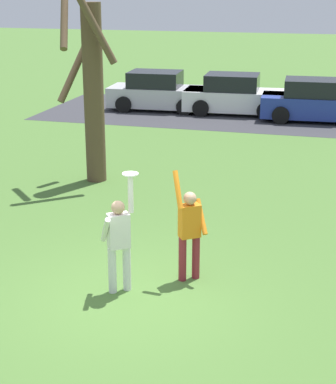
{
  "coord_description": "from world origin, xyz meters",
  "views": [
    {
      "loc": [
        3.17,
        -9.12,
        5.08
      ],
      "look_at": [
        0.31,
        1.41,
        1.45
      ],
      "focal_mm": 59.14,
      "sensor_mm": 36.0,
      "label": 1
    }
  ],
  "objects_px": {
    "person_defender": "(190,228)",
    "parked_car_white": "(235,96)",
    "frisbee_disc": "(130,174)",
    "bare_tree_tall": "(91,86)",
    "parked_car_silver": "(158,92)",
    "person_catcher": "(119,238)",
    "parked_car_blue": "(315,102)"
  },
  "relations": [
    {
      "from": "bare_tree_tall",
      "to": "frisbee_disc",
      "type": "bearing_deg",
      "value": -62.8
    },
    {
      "from": "parked_car_blue",
      "to": "bare_tree_tall",
      "type": "distance_m",
      "value": 11.03
    },
    {
      "from": "frisbee_disc",
      "to": "parked_car_blue",
      "type": "relative_size",
      "value": 0.06
    },
    {
      "from": "person_catcher",
      "to": "frisbee_disc",
      "type": "distance_m",
      "value": 1.13
    },
    {
      "from": "parked_car_white",
      "to": "bare_tree_tall",
      "type": "height_order",
      "value": "bare_tree_tall"
    },
    {
      "from": "person_catcher",
      "to": "parked_car_silver",
      "type": "distance_m",
      "value": 16.47
    },
    {
      "from": "person_defender",
      "to": "bare_tree_tall",
      "type": "distance_m",
      "value": 6.64
    },
    {
      "from": "person_defender",
      "to": "bare_tree_tall",
      "type": "xyz_separation_m",
      "value": [
        -3.85,
        5.18,
        1.56
      ]
    },
    {
      "from": "parked_car_white",
      "to": "parked_car_blue",
      "type": "height_order",
      "value": "same"
    },
    {
      "from": "frisbee_disc",
      "to": "bare_tree_tall",
      "type": "relative_size",
      "value": 0.05
    },
    {
      "from": "parked_car_white",
      "to": "person_defender",
      "type": "bearing_deg",
      "value": -86.46
    },
    {
      "from": "person_defender",
      "to": "parked_car_white",
      "type": "relative_size",
      "value": 0.49
    },
    {
      "from": "parked_car_white",
      "to": "frisbee_disc",
      "type": "bearing_deg",
      "value": -89.8
    },
    {
      "from": "person_catcher",
      "to": "bare_tree_tall",
      "type": "xyz_separation_m",
      "value": [
        -2.81,
        5.95,
        1.55
      ]
    },
    {
      "from": "person_defender",
      "to": "frisbee_disc",
      "type": "relative_size",
      "value": 7.59
    },
    {
      "from": "person_defender",
      "to": "parked_car_blue",
      "type": "distance_m",
      "value": 14.75
    },
    {
      "from": "frisbee_disc",
      "to": "parked_car_blue",
      "type": "xyz_separation_m",
      "value": [
        2.33,
        15.3,
        -1.37
      ]
    },
    {
      "from": "parked_car_silver",
      "to": "parked_car_white",
      "type": "bearing_deg",
      "value": -2.5
    },
    {
      "from": "person_catcher",
      "to": "parked_car_white",
      "type": "height_order",
      "value": "person_catcher"
    },
    {
      "from": "parked_car_blue",
      "to": "parked_car_white",
      "type": "bearing_deg",
      "value": 166.72
    },
    {
      "from": "person_defender",
      "to": "parked_car_white",
      "type": "bearing_deg",
      "value": -119.62
    },
    {
      "from": "person_defender",
      "to": "parked_car_blue",
      "type": "xyz_separation_m",
      "value": [
        1.46,
        14.67,
        -0.25
      ]
    },
    {
      "from": "person_catcher",
      "to": "person_defender",
      "type": "xyz_separation_m",
      "value": [
        1.04,
        0.76,
        -0.0
      ]
    },
    {
      "from": "person_defender",
      "to": "parked_car_blue",
      "type": "bearing_deg",
      "value": -131.85
    },
    {
      "from": "frisbee_disc",
      "to": "bare_tree_tall",
      "type": "xyz_separation_m",
      "value": [
        -2.99,
        5.81,
        0.44
      ]
    },
    {
      "from": "frisbee_disc",
      "to": "parked_car_white",
      "type": "distance_m",
      "value": 15.97
    },
    {
      "from": "parked_car_white",
      "to": "parked_car_silver",
      "type": "bearing_deg",
      "value": 177.5
    },
    {
      "from": "frisbee_disc",
      "to": "parked_car_white",
      "type": "bearing_deg",
      "value": 93.18
    },
    {
      "from": "person_defender",
      "to": "parked_car_silver",
      "type": "distance_m",
      "value": 16.02
    },
    {
      "from": "person_catcher",
      "to": "person_defender",
      "type": "height_order",
      "value": "person_catcher"
    },
    {
      "from": "frisbee_disc",
      "to": "parked_car_white",
      "type": "relative_size",
      "value": 0.06
    },
    {
      "from": "parked_car_white",
      "to": "parked_car_blue",
      "type": "relative_size",
      "value": 1.0
    }
  ]
}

